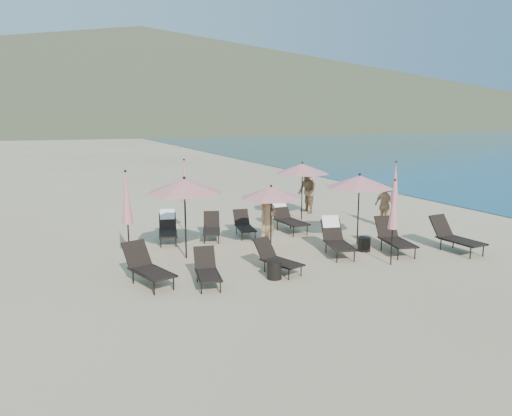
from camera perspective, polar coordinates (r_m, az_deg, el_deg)
name	(u,v)px	position (r m, az deg, el deg)	size (l,w,h in m)	color
ground	(339,262)	(15.02, 9.49, -6.09)	(800.00, 800.00, 0.00)	#D6BA8C
volcanic_headland	(160,76)	(325.11, -10.95, 14.59)	(690.00, 690.00, 55.00)	brown
lounger_0	(147,266)	(13.14, -12.33, -6.54)	(1.11, 1.86, 1.00)	black
lounger_1	(207,269)	(12.90, -5.62, -6.99)	(0.85, 1.56, 0.85)	black
lounger_2	(277,258)	(13.81, 2.37, -5.71)	(0.99, 1.60, 0.86)	black
lounger_3	(336,238)	(15.70, 9.14, -3.35)	(1.07, 1.86, 1.09)	black
lounger_4	(394,237)	(16.30, 15.49, -3.24)	(1.07, 1.89, 1.03)	black
lounger_5	(455,236)	(17.04, 21.76, -2.99)	(0.79, 1.85, 1.05)	black
lounger_6	(168,227)	(17.30, -10.05, -2.20)	(0.96, 1.70, 1.00)	black
lounger_7	(212,227)	(17.46, -5.10, -2.21)	(1.05, 1.61, 0.86)	black
lounger_8	(244,225)	(17.82, -1.37, -1.92)	(0.83, 1.56, 0.85)	black
lounger_9	(286,215)	(18.60, 3.50, -0.86)	(0.78, 1.94, 1.19)	black
umbrella_open_0	(184,186)	(14.86, -8.19, 2.50)	(2.32, 2.32, 2.50)	black
umbrella_open_1	(271,193)	(15.51, 1.74, 1.78)	(1.99, 1.99, 2.14)	black
umbrella_open_2	(359,182)	(16.63, 11.74, 2.97)	(2.23, 2.23, 2.40)	black
umbrella_open_3	(302,169)	(20.29, 5.32, 4.50)	(2.22, 2.22, 2.39)	black
umbrella_closed_0	(394,206)	(14.65, 15.47, 0.28)	(0.29, 0.29, 2.51)	black
umbrella_closed_1	(395,183)	(18.93, 15.61, 2.82)	(0.31, 0.31, 2.62)	black
umbrella_closed_2	(127,199)	(14.80, -14.57, 1.04)	(0.32, 0.32, 2.74)	black
umbrella_closed_3	(185,181)	(18.22, -8.16, 3.02)	(0.32, 0.32, 2.71)	black
side_table_0	(274,270)	(13.30, 2.11, -7.11)	(0.40, 0.40, 0.47)	black
side_table_1	(364,244)	(16.25, 12.26, -4.07)	(0.41, 0.41, 0.45)	black
beachgoer_a	(268,219)	(16.30, 1.36, -1.29)	(0.66, 0.44, 1.82)	tan
beachgoer_b	(307,191)	(21.86, 5.85, 1.91)	(0.93, 0.73, 1.92)	#8F6D4A
beachgoer_c	(385,206)	(19.63, 14.53, 0.23)	(0.98, 0.41, 1.67)	tan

